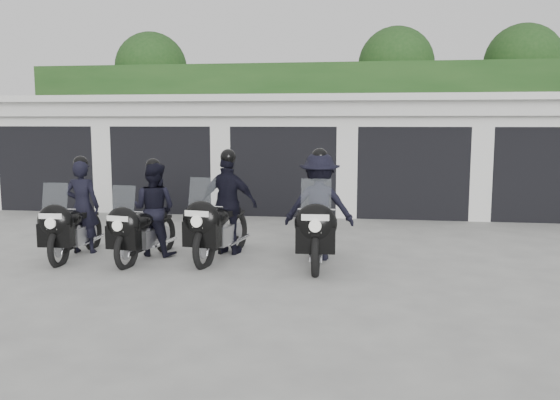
# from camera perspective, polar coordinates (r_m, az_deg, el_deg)

# --- Properties ---
(ground) EXTENTS (80.00, 80.00, 0.00)m
(ground) POSITION_cam_1_polar(r_m,az_deg,el_deg) (9.32, -4.60, -6.92)
(ground) COLOR #9C9C97
(ground) RESTS_ON ground
(garage_block) EXTENTS (16.40, 6.80, 2.96)m
(garage_block) POSITION_cam_1_polar(r_m,az_deg,el_deg) (16.99, 1.55, 4.54)
(garage_block) COLOR silver
(garage_block) RESTS_ON ground
(background_vegetation) EXTENTS (20.00, 3.90, 5.80)m
(background_vegetation) POSITION_cam_1_polar(r_m,az_deg,el_deg) (21.77, 4.13, 8.75)
(background_vegetation) COLOR #183814
(background_vegetation) RESTS_ON ground
(police_bike_a) EXTENTS (0.68, 2.05, 1.78)m
(police_bike_a) POSITION_cam_1_polar(r_m,az_deg,el_deg) (10.82, -19.05, -1.46)
(police_bike_a) COLOR black
(police_bike_a) RESTS_ON ground
(police_bike_b) EXTENTS (0.88, 2.01, 1.75)m
(police_bike_b) POSITION_cam_1_polar(r_m,az_deg,el_deg) (10.38, -12.47, -1.42)
(police_bike_b) COLOR black
(police_bike_b) RESTS_ON ground
(police_bike_c) EXTENTS (1.12, 2.18, 1.91)m
(police_bike_c) POSITION_cam_1_polar(r_m,az_deg,el_deg) (10.27, -5.35, -0.97)
(police_bike_c) COLOR black
(police_bike_c) RESTS_ON ground
(police_bike_d) EXTENTS (1.19, 2.24, 1.95)m
(police_bike_d) POSITION_cam_1_polar(r_m,az_deg,el_deg) (9.85, 3.74, -1.20)
(police_bike_d) COLOR black
(police_bike_d) RESTS_ON ground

